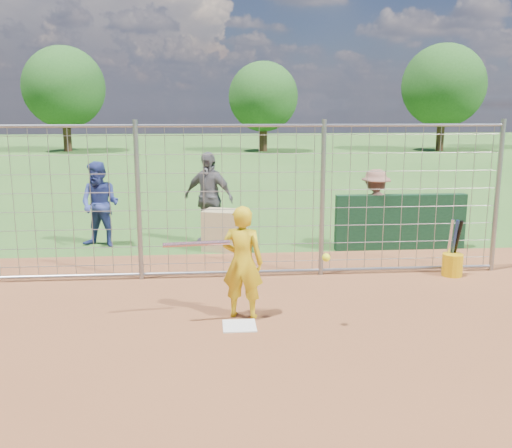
{
  "coord_description": "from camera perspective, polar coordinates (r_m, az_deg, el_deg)",
  "views": [
    {
      "loc": [
        -0.36,
        -7.16,
        2.83
      ],
      "look_at": [
        0.3,
        0.8,
        1.15
      ],
      "focal_mm": 40.0,
      "sensor_mm": 36.0,
      "label": 1
    }
  ],
  "objects": [
    {
      "name": "ground",
      "position": [
        7.71,
        -1.76,
        -9.67
      ],
      "size": [
        100.0,
        100.0,
        0.0
      ],
      "primitive_type": "plane",
      "color": "#2D591E",
      "rests_on": "ground"
    },
    {
      "name": "home_plate",
      "position": [
        7.52,
        -1.68,
        -10.16
      ],
      "size": [
        0.43,
        0.43,
        0.02
      ],
      "primitive_type": "cube",
      "color": "silver",
      "rests_on": "ground"
    },
    {
      "name": "dugout_wall",
      "position": [
        11.62,
        14.24,
        0.19
      ],
      "size": [
        2.6,
        0.2,
        1.1
      ],
      "primitive_type": "cube",
      "color": "#11381E",
      "rests_on": "ground"
    },
    {
      "name": "batter",
      "position": [
        7.61,
        -1.36,
        -3.85
      ],
      "size": [
        0.64,
        0.51,
        1.54
      ],
      "primitive_type": "imported",
      "rotation": [
        0.0,
        0.0,
        2.86
      ],
      "color": "gold",
      "rests_on": "ground"
    },
    {
      "name": "bystander_a",
      "position": [
        11.86,
        -15.33,
        1.9
      ],
      "size": [
        1.0,
        0.89,
        1.72
      ],
      "primitive_type": "imported",
      "rotation": [
        0.0,
        0.0,
        -0.33
      ],
      "color": "navy",
      "rests_on": "ground"
    },
    {
      "name": "bystander_b",
      "position": [
        11.73,
        -4.8,
        2.6
      ],
      "size": [
        1.2,
        0.95,
        1.9
      ],
      "primitive_type": "imported",
      "rotation": [
        0.0,
        0.0,
        -0.51
      ],
      "color": "#5A5B5F",
      "rests_on": "ground"
    },
    {
      "name": "bystander_c",
      "position": [
        11.53,
        11.79,
        1.45
      ],
      "size": [
        1.12,
        0.78,
        1.59
      ],
      "primitive_type": "imported",
      "rotation": [
        0.0,
        0.0,
        3.34
      ],
      "color": "brown",
      "rests_on": "ground"
    },
    {
      "name": "equipment_bin",
      "position": [
        11.24,
        -3.14,
        -0.63
      ],
      "size": [
        0.93,
        0.78,
        0.8
      ],
      "primitive_type": "cube",
      "rotation": [
        0.0,
        0.0,
        -0.33
      ],
      "color": "tan",
      "rests_on": "ground"
    },
    {
      "name": "equipment_in_play",
      "position": [
        7.28,
        -2.88,
        -2.31
      ],
      "size": [
        2.1,
        0.47,
        0.21
      ],
      "color": "silver",
      "rests_on": "ground"
    },
    {
      "name": "bucket_with_bats",
      "position": [
        10.13,
        19.05,
        -3.58
      ],
      "size": [
        0.34,
        0.37,
        0.97
      ],
      "color": "#DBA50B",
      "rests_on": "ground"
    },
    {
      "name": "backstop_fence",
      "position": [
        9.3,
        -2.46,
        2.14
      ],
      "size": [
        9.08,
        0.08,
        2.6
      ],
      "color": "gray",
      "rests_on": "ground"
    },
    {
      "name": "tree_line",
      "position": [
        35.47,
        0.93,
        13.29
      ],
      "size": [
        44.66,
        6.72,
        6.48
      ],
      "color": "#3F2B19",
      "rests_on": "ground"
    }
  ]
}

